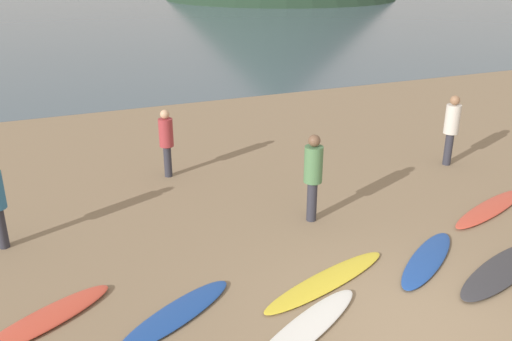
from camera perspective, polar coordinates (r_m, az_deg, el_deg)
The scene contains 11 objects.
ground_plane at distance 15.92m, azimuth -6.19°, elevation 4.26°, with size 120.00×120.00×0.20m, color #8C7559.
surfboard_1 at distance 8.14m, azimuth -21.20°, elevation -14.32°, with size 2.02×0.50×0.10m, color #D84C38.
surfboard_2 at distance 7.80m, azimuth -8.33°, elevation -14.66°, with size 2.03×0.49×0.08m, color #1E479E.
surfboard_3 at distance 7.48m, azimuth 5.13°, elevation -16.28°, with size 2.34×0.47×0.08m, color white.
surfboard_4 at distance 8.48m, azimuth 7.45°, elevation -11.40°, with size 2.55×0.46×0.06m, color yellow.
surfboard_5 at distance 9.35m, azimuth 17.54°, elevation -8.88°, with size 2.11×0.48×0.08m, color #1E479E.
surfboard_6 at distance 9.46m, azimuth 24.43°, elevation -9.50°, with size 2.42×0.57×0.09m, color #333338.
surfboard_7 at distance 11.55m, azimuth 23.39°, elevation -3.66°, with size 2.55×0.46×0.08m, color #D84C38.
person_0 at distance 12.07m, azimuth -9.41°, elevation 3.41°, with size 0.31×0.31×1.54m.
person_2 at distance 9.89m, azimuth 6.02°, elevation -0.06°, with size 0.34×0.34×1.68m.
person_3 at distance 13.38m, azimuth 19.86°, elevation 4.56°, with size 0.34×0.34×1.67m.
Camera 1 is at (-4.29, -4.58, 4.64)m, focal length 38.08 mm.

